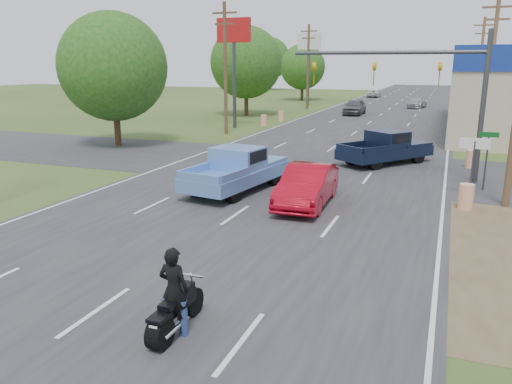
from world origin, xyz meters
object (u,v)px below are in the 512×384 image
at_px(rider, 174,294).
at_px(distant_car_white, 374,94).
at_px(distant_car_silver, 417,103).
at_px(red_convertible, 307,186).
at_px(motorcycle, 174,314).
at_px(blue_pickup, 238,169).
at_px(navy_pickup, 387,147).
at_px(distant_car_grey, 355,107).

height_order(rider, distant_car_white, rider).
relative_size(distant_car_silver, distant_car_white, 1.06).
bearing_deg(red_convertible, rider, -92.01).
bearing_deg(distant_car_white, motorcycle, 93.29).
distance_m(red_convertible, rider, 10.48).
bearing_deg(distant_car_silver, blue_pickup, -86.48).
bearing_deg(distant_car_white, rider, 93.29).
xyz_separation_m(motorcycle, navy_pickup, (1.81, 20.39, 0.47)).
distance_m(rider, distant_car_silver, 58.84).
bearing_deg(rider, blue_pickup, -72.75).
bearing_deg(navy_pickup, rider, -59.20).
bearing_deg(distant_car_grey, distant_car_silver, 63.34).
bearing_deg(blue_pickup, navy_pickup, 66.82).
bearing_deg(distant_car_grey, navy_pickup, -75.97).
relative_size(motorcycle, distant_car_silver, 0.46).
relative_size(red_convertible, rider, 2.65).
relative_size(motorcycle, blue_pickup, 0.34).
xyz_separation_m(motorcycle, distant_car_grey, (-4.93, 47.35, 0.37)).
height_order(red_convertible, motorcycle, red_convertible).
xyz_separation_m(blue_pickup, distant_car_white, (-3.64, 65.70, -0.38)).
distance_m(blue_pickup, distant_car_silver, 47.27).
distance_m(motorcycle, rider, 0.44).
xyz_separation_m(rider, blue_pickup, (-3.60, 11.77, 0.06)).
xyz_separation_m(distant_car_grey, distant_car_white, (-2.31, 30.17, -0.25)).
xyz_separation_m(motorcycle, rider, (0.00, 0.05, 0.44)).
height_order(blue_pickup, navy_pickup, blue_pickup).
distance_m(navy_pickup, distant_car_white, 57.84).
xyz_separation_m(red_convertible, distant_car_silver, (0.94, 48.36, -0.14)).
distance_m(rider, distant_car_grey, 47.56).
xyz_separation_m(distant_car_grey, distant_car_silver, (5.79, 11.53, -0.19)).
height_order(distant_car_grey, distant_car_white, distant_car_grey).
height_order(red_convertible, navy_pickup, navy_pickup).
bearing_deg(navy_pickup, blue_pickup, -86.36).
relative_size(red_convertible, distant_car_white, 1.13).
height_order(rider, blue_pickup, blue_pickup).
xyz_separation_m(rider, distant_car_white, (-7.24, 77.47, -0.32)).
distance_m(rider, blue_pickup, 12.31).
height_order(red_convertible, distant_car_white, red_convertible).
bearing_deg(red_convertible, motorcycle, -92.01).
distance_m(distant_car_grey, distant_car_white, 30.26).
relative_size(red_convertible, distant_car_grey, 0.97).
relative_size(blue_pickup, navy_pickup, 1.05).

